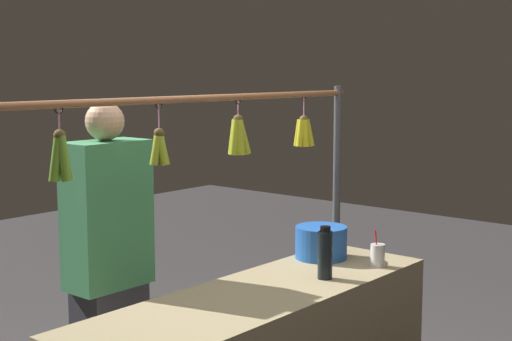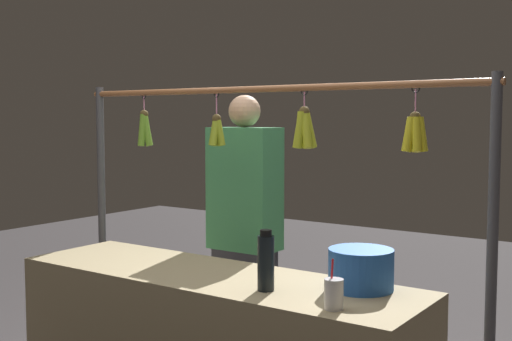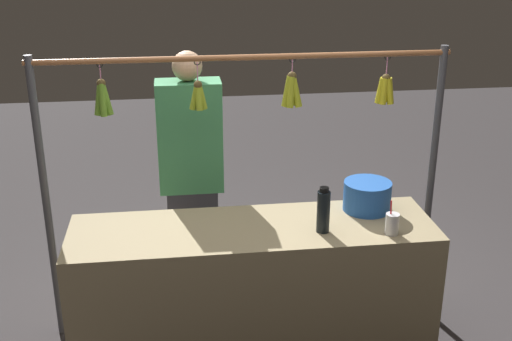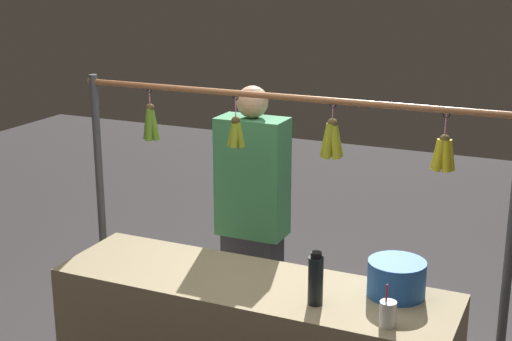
{
  "view_description": "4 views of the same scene",
  "coord_description": "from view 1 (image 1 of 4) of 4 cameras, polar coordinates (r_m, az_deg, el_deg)",
  "views": [
    {
      "loc": [
        2.49,
        2.06,
        1.79
      ],
      "look_at": [
        0.03,
        0.0,
        1.36
      ],
      "focal_mm": 52.76,
      "sensor_mm": 36.0,
      "label": 1
    },
    {
      "loc": [
        -1.81,
        2.26,
        1.52
      ],
      "look_at": [
        -0.24,
        0.0,
        1.3
      ],
      "focal_mm": 45.52,
      "sensor_mm": 36.0,
      "label": 2
    },
    {
      "loc": [
        0.39,
        3.09,
        2.33
      ],
      "look_at": [
        -0.02,
        0.0,
        1.14
      ],
      "focal_mm": 45.12,
      "sensor_mm": 36.0,
      "label": 3
    },
    {
      "loc": [
        -1.37,
        3.01,
        2.32
      ],
      "look_at": [
        -0.02,
        0.0,
        1.38
      ],
      "focal_mm": 52.18,
      "sensor_mm": 36.0,
      "label": 4
    }
  ],
  "objects": [
    {
      "name": "display_rack",
      "position": [
        3.54,
        -3.86,
        -1.94
      ],
      "size": [
        2.33,
        0.11,
        1.7
      ],
      "color": "#4C4C51",
      "rests_on": "ground"
    },
    {
      "name": "blue_bucket",
      "position": [
        3.95,
        4.96,
        -5.45
      ],
      "size": [
        0.27,
        0.27,
        0.17
      ],
      "primitive_type": "cylinder",
      "color": "blue",
      "rests_on": "market_counter"
    },
    {
      "name": "vendor_person",
      "position": [
        3.63,
        -11.09,
        -8.12
      ],
      "size": [
        0.39,
        0.21,
        1.65
      ],
      "color": "#2D2D38",
      "rests_on": "ground"
    },
    {
      "name": "water_bottle",
      "position": [
        3.56,
        5.26,
        -6.31
      ],
      "size": [
        0.07,
        0.07,
        0.25
      ],
      "color": "black",
      "rests_on": "market_counter"
    },
    {
      "name": "drink_cup",
      "position": [
        3.82,
        9.21,
        -6.36
      ],
      "size": [
        0.07,
        0.07,
        0.19
      ],
      "color": "silver",
      "rests_on": "market_counter"
    }
  ]
}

